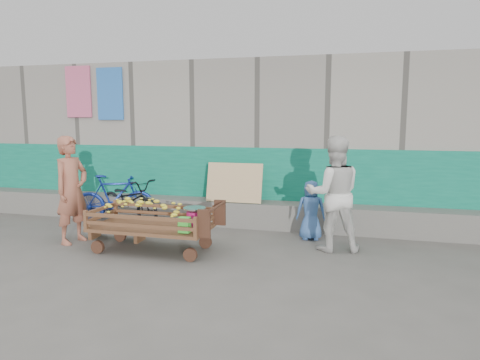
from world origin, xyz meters
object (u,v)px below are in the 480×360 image
(bench, at_px, (117,228))
(woman, at_px, (334,194))
(vendor_man, at_px, (72,190))
(bicycle_dark, at_px, (129,201))
(bicycle_blue, at_px, (114,198))
(banana_cart, at_px, (150,215))
(child, at_px, (311,210))

(bench, height_order, woman, woman)
(vendor_man, height_order, bicycle_dark, vendor_man)
(bench, relative_size, bicycle_blue, 0.68)
(banana_cart, height_order, bicycle_dark, bicycle_dark)
(vendor_man, xyz_separation_m, bicycle_dark, (0.19, 1.39, -0.42))
(bicycle_blue, bearing_deg, child, -118.75)
(vendor_man, relative_size, bicycle_blue, 1.12)
(vendor_man, distance_m, child, 3.75)
(banana_cart, height_order, vendor_man, vendor_man)
(vendor_man, bearing_deg, child, -62.48)
(vendor_man, distance_m, bicycle_dark, 1.46)
(bench, relative_size, woman, 0.60)
(bench, bearing_deg, bicycle_dark, 109.27)
(banana_cart, distance_m, child, 2.51)
(bench, height_order, child, child)
(bicycle_dark, bearing_deg, banana_cart, -118.82)
(banana_cart, distance_m, woman, 2.69)
(bicycle_blue, bearing_deg, bench, -171.99)
(banana_cart, bearing_deg, bicycle_dark, 128.13)
(bench, distance_m, vendor_man, 0.91)
(bicycle_dark, bearing_deg, woman, -78.48)
(bench, bearing_deg, vendor_man, -152.56)
(vendor_man, distance_m, bicycle_blue, 1.46)
(child, height_order, bicycle_blue, child)
(banana_cart, xyz_separation_m, woman, (2.57, 0.73, 0.30))
(bench, height_order, bicycle_blue, bicycle_blue)
(woman, distance_m, child, 0.70)
(bench, relative_size, bicycle_dark, 0.64)
(banana_cart, height_order, woman, woman)
(banana_cart, bearing_deg, child, 28.59)
(woman, bearing_deg, vendor_man, -3.13)
(bicycle_blue, bearing_deg, banana_cart, -159.52)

